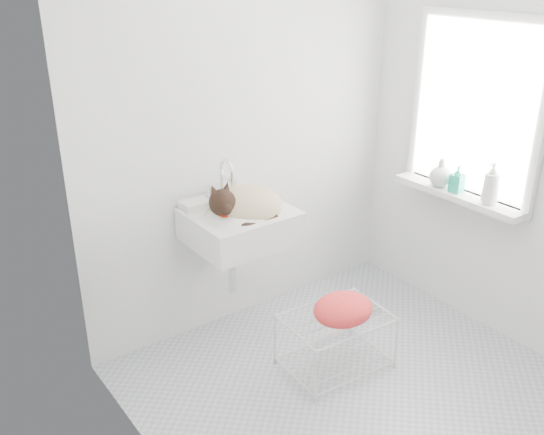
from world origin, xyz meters
TOP-DOWN VIEW (x-y plane):
  - floor at (0.00, 0.00)m, footprint 2.20×2.00m
  - back_wall at (0.00, 1.00)m, footprint 2.20×0.02m
  - right_wall at (1.10, 0.00)m, footprint 0.02×2.00m
  - left_wall at (-1.10, 0.00)m, footprint 0.02×2.00m
  - window_glass at (1.09, 0.20)m, footprint 0.01×0.80m
  - window_frame at (1.07, 0.20)m, footprint 0.04×0.90m
  - windowsill at (1.01, 0.20)m, footprint 0.16×0.88m
  - sink at (-0.23, 0.74)m, footprint 0.57×0.50m
  - faucet at (-0.23, 0.92)m, footprint 0.21×0.15m
  - cat at (-0.22, 0.72)m, footprint 0.49×0.44m
  - wire_rack at (0.04, 0.19)m, footprint 0.59×0.44m
  - towel at (0.03, 0.13)m, footprint 0.37×0.27m
  - bottle_a at (1.00, -0.02)m, footprint 0.09×0.09m
  - bottle_b at (1.00, 0.21)m, footprint 0.08×0.08m
  - bottle_c at (1.00, 0.34)m, footprint 0.18×0.18m

SIDE VIEW (x-z plane):
  - floor at x=0.00m, z-range -0.01..0.01m
  - wire_rack at x=0.04m, z-range -0.02..0.32m
  - towel at x=0.03m, z-range 0.29..0.44m
  - windowsill at x=1.01m, z-range 0.81..0.85m
  - sink at x=-0.23m, z-range 0.74..0.96m
  - bottle_a at x=1.00m, z-range 0.74..0.96m
  - bottle_b at x=1.00m, z-range 0.77..0.93m
  - bottle_c at x=1.00m, z-range 0.76..0.94m
  - cat at x=-0.22m, z-range 0.75..1.03m
  - faucet at x=-0.23m, z-range 0.89..1.09m
  - back_wall at x=0.00m, z-range 0.00..2.50m
  - right_wall at x=1.10m, z-range 0.00..2.50m
  - left_wall at x=-1.10m, z-range 0.00..2.50m
  - window_glass at x=1.09m, z-range 0.85..1.85m
  - window_frame at x=1.07m, z-range 0.80..1.90m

